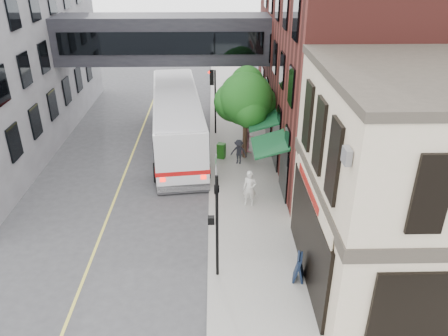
{
  "coord_description": "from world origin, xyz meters",
  "views": [
    {
      "loc": [
        0.35,
        -11.78,
        11.94
      ],
      "look_at": [
        0.73,
        5.03,
        3.41
      ],
      "focal_mm": 35.0,
      "sensor_mm": 36.0,
      "label": 1
    }
  ],
  "objects_px": {
    "pedestrian_b": "(248,140)",
    "sandwich_board": "(299,267)",
    "newspaper_box": "(221,151)",
    "pedestrian_c": "(239,152)",
    "bus": "(177,119)",
    "pedestrian_a": "(250,188)"
  },
  "relations": [
    {
      "from": "pedestrian_b",
      "to": "sandwich_board",
      "type": "xyz_separation_m",
      "value": [
        1.17,
        -11.89,
        -0.38
      ]
    },
    {
      "from": "newspaper_box",
      "to": "sandwich_board",
      "type": "xyz_separation_m",
      "value": [
        2.86,
        -11.27,
        0.1
      ]
    },
    {
      "from": "pedestrian_b",
      "to": "pedestrian_c",
      "type": "distance_m",
      "value": 1.59
    },
    {
      "from": "pedestrian_c",
      "to": "newspaper_box",
      "type": "xyz_separation_m",
      "value": [
        -1.04,
        0.82,
        -0.3
      ]
    },
    {
      "from": "bus",
      "to": "pedestrian_a",
      "type": "xyz_separation_m",
      "value": [
        4.18,
        -7.74,
        -0.88
      ]
    },
    {
      "from": "newspaper_box",
      "to": "sandwich_board",
      "type": "relative_size",
      "value": 0.83
    },
    {
      "from": "pedestrian_b",
      "to": "newspaper_box",
      "type": "relative_size",
      "value": 1.99
    },
    {
      "from": "pedestrian_c",
      "to": "newspaper_box",
      "type": "distance_m",
      "value": 1.36
    },
    {
      "from": "bus",
      "to": "pedestrian_c",
      "type": "xyz_separation_m",
      "value": [
        3.88,
        -2.97,
        -1.05
      ]
    },
    {
      "from": "bus",
      "to": "pedestrian_c",
      "type": "height_order",
      "value": "bus"
    },
    {
      "from": "pedestrian_a",
      "to": "sandwich_board",
      "type": "relative_size",
      "value": 1.63
    },
    {
      "from": "pedestrian_b",
      "to": "pedestrian_c",
      "type": "xyz_separation_m",
      "value": [
        -0.65,
        -1.44,
        -0.18
      ]
    },
    {
      "from": "bus",
      "to": "pedestrian_a",
      "type": "relative_size",
      "value": 7.1
    },
    {
      "from": "bus",
      "to": "pedestrian_c",
      "type": "bearing_deg",
      "value": -37.41
    },
    {
      "from": "bus",
      "to": "sandwich_board",
      "type": "xyz_separation_m",
      "value": [
        5.7,
        -13.42,
        -1.25
      ]
    },
    {
      "from": "newspaper_box",
      "to": "sandwich_board",
      "type": "distance_m",
      "value": 11.62
    },
    {
      "from": "newspaper_box",
      "to": "bus",
      "type": "bearing_deg",
      "value": 162.91
    },
    {
      "from": "pedestrian_a",
      "to": "pedestrian_b",
      "type": "relative_size",
      "value": 0.99
    },
    {
      "from": "pedestrian_a",
      "to": "newspaper_box",
      "type": "bearing_deg",
      "value": 112.32
    },
    {
      "from": "pedestrian_c",
      "to": "newspaper_box",
      "type": "relative_size",
      "value": 1.62
    },
    {
      "from": "pedestrian_a",
      "to": "pedestrian_c",
      "type": "relative_size",
      "value": 1.21
    },
    {
      "from": "bus",
      "to": "pedestrian_c",
      "type": "distance_m",
      "value": 5.0
    }
  ]
}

